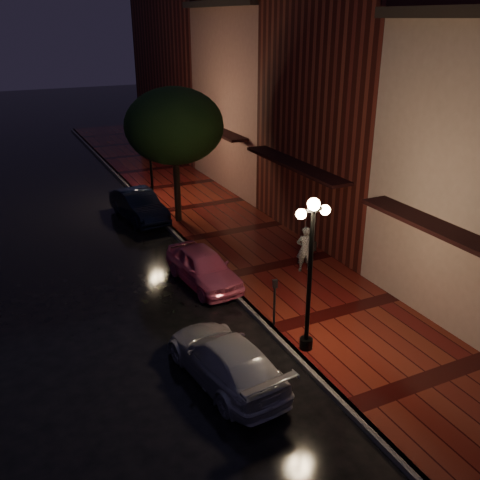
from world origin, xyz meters
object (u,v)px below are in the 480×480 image
streetlamp_near (310,267)px  woman_with_umbrella (306,230)px  silver_car (226,359)px  street_tree (175,128)px  pink_car (203,267)px  navy_car (139,205)px  parking_meter (275,298)px  streetlamp_far (150,153)px

streetlamp_near → woman_with_umbrella: bearing=58.6°
streetlamp_near → silver_car: size_ratio=1.04×
streetlamp_near → silver_car: bearing=-177.3°
silver_car → woman_with_umbrella: (5.01, 4.29, 1.10)m
street_tree → woman_with_umbrella: bearing=-71.4°
pink_car → navy_car: 7.22m
street_tree → parking_meter: 10.08m
street_tree → woman_with_umbrella: size_ratio=2.47×
navy_car → parking_meter: 10.91m
streetlamp_near → navy_car: bearing=95.5°
streetlamp_far → silver_car: size_ratio=1.04×
pink_car → woman_with_umbrella: woman_with_umbrella is taller
pink_car → streetlamp_near: bearing=-84.3°
streetlamp_far → navy_car: streetlamp_far is taller
streetlamp_near → silver_car: 3.17m
woman_with_umbrella → parking_meter: (-2.75, -2.74, -0.66)m
streetlamp_far → pink_car: size_ratio=1.17×
street_tree → woman_with_umbrella: street_tree is taller
parking_meter → woman_with_umbrella: bearing=55.7°
street_tree → silver_car: bearing=-103.8°
streetlamp_far → navy_car: size_ratio=1.07×
street_tree → streetlamp_far: bearing=94.9°
silver_car → woman_with_umbrella: size_ratio=1.77×
navy_car → silver_car: size_ratio=0.97×
streetlamp_near → streetlamp_far: 14.00m
street_tree → silver_car: size_ratio=1.40×
silver_car → parking_meter: size_ratio=2.81×
navy_car → parking_meter: bearing=-91.6°
parking_meter → streetlamp_near: bearing=-71.3°
pink_car → parking_meter: 3.74m
streetlamp_near → navy_car: (-1.17, 12.29, -1.94)m
streetlamp_far → woman_with_umbrella: size_ratio=1.84×
streetlamp_near → pink_car: 5.53m
navy_car → woman_with_umbrella: (3.73, -8.12, 1.04)m
streetlamp_far → woman_with_umbrella: (2.55, -9.83, -0.90)m
pink_car → parking_meter: (0.75, -3.64, 0.41)m
navy_car → silver_car: (-1.29, -12.41, -0.06)m
streetlamp_near → woman_with_umbrella: streetlamp_near is taller
streetlamp_far → street_tree: (0.26, -3.01, 1.64)m
woman_with_umbrella → street_tree: bearing=-50.3°
streetlamp_near → street_tree: 11.12m
streetlamp_near → street_tree: bearing=88.7°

